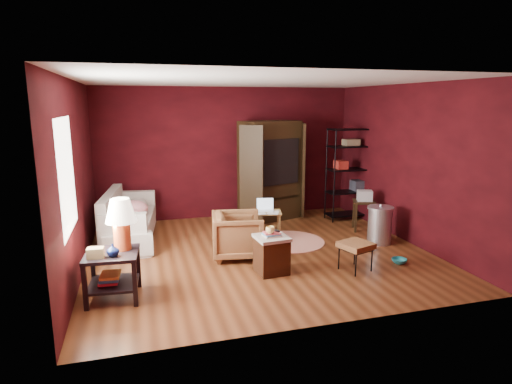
% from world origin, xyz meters
% --- Properties ---
extents(room, '(5.54, 5.04, 2.84)m').
position_xyz_m(room, '(-0.04, -0.01, 1.40)').
color(room, brown).
rests_on(room, ground).
extents(sofa, '(0.59, 2.03, 0.79)m').
position_xyz_m(sofa, '(-2.11, 1.24, 0.40)').
color(sofa, '#B6A89D').
rests_on(sofa, ground).
extents(armchair, '(0.84, 0.88, 0.80)m').
position_xyz_m(armchair, '(-0.39, -0.08, 0.40)').
color(armchair, black).
rests_on(armchair, ground).
extents(pet_bowl_steel, '(0.22, 0.08, 0.22)m').
position_xyz_m(pet_bowl_steel, '(1.84, -0.38, 0.11)').
color(pet_bowl_steel, silver).
rests_on(pet_bowl_steel, ground).
extents(pet_bowl_turquoise, '(0.24, 0.13, 0.23)m').
position_xyz_m(pet_bowl_turquoise, '(1.98, -1.06, 0.12)').
color(pet_bowl_turquoise, '#29B2C2').
rests_on(pet_bowl_turquoise, ground).
extents(vase, '(0.16, 0.17, 0.15)m').
position_xyz_m(vase, '(-2.25, -1.27, 0.69)').
color(vase, '#0C163F').
rests_on(vase, side_table).
extents(mug, '(0.15, 0.14, 0.13)m').
position_xyz_m(mug, '(-0.10, -0.92, 0.69)').
color(mug, '#FFDC7C').
rests_on(mug, hamper).
extents(side_table, '(0.70, 0.70, 1.28)m').
position_xyz_m(side_table, '(-2.20, -1.07, 0.77)').
color(side_table, black).
rests_on(side_table, ground).
extents(sofa_cushions, '(1.01, 2.04, 0.82)m').
position_xyz_m(sofa_cushions, '(-2.13, 1.28, 0.40)').
color(sofa_cushions, '#B6A89D').
rests_on(sofa_cushions, sofa).
extents(hamper, '(0.49, 0.49, 0.64)m').
position_xyz_m(hamper, '(-0.07, -0.87, 0.29)').
color(hamper, '#421F0F').
rests_on(hamper, ground).
extents(footstool, '(0.54, 0.54, 0.43)m').
position_xyz_m(footstool, '(1.17, -1.13, 0.38)').
color(footstool, black).
rests_on(footstool, ground).
extents(rug_round, '(1.43, 1.43, 0.01)m').
position_xyz_m(rug_round, '(0.67, 0.41, 0.01)').
color(rug_round, beige).
rests_on(rug_round, ground).
extents(rug_oriental, '(1.18, 0.84, 0.01)m').
position_xyz_m(rug_oriental, '(0.10, 0.77, 0.01)').
color(rug_oriental, '#481317').
rests_on(rug_oriental, ground).
extents(laptop_desk, '(0.66, 0.55, 0.72)m').
position_xyz_m(laptop_desk, '(0.35, 0.78, 0.44)').
color(laptop_desk, '#AB8B4E').
rests_on(laptop_desk, ground).
extents(tv_armoire, '(1.57, 1.17, 2.10)m').
position_xyz_m(tv_armoire, '(0.83, 2.01, 1.09)').
color(tv_armoire, black).
rests_on(tv_armoire, ground).
extents(wire_shelving, '(0.96, 0.43, 1.95)m').
position_xyz_m(wire_shelving, '(2.47, 1.55, 1.07)').
color(wire_shelving, black).
rests_on(wire_shelving, ground).
extents(small_stand, '(0.52, 0.52, 0.80)m').
position_xyz_m(small_stand, '(2.33, 0.68, 0.60)').
color(small_stand, black).
rests_on(small_stand, ground).
extents(trash_can, '(0.56, 0.56, 0.72)m').
position_xyz_m(trash_can, '(2.21, -0.10, 0.34)').
color(trash_can, silver).
rests_on(trash_can, ground).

